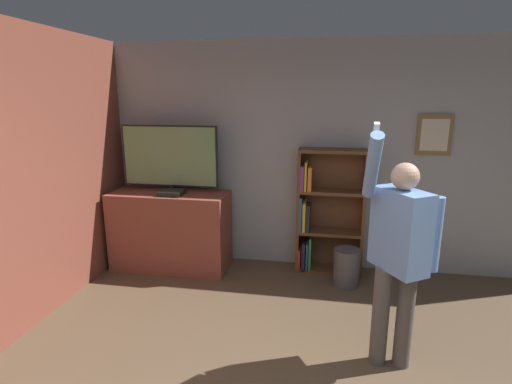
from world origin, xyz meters
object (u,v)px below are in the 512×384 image
at_px(bookshelf, 324,213).
at_px(person, 399,249).
at_px(game_console, 171,193).
at_px(waste_bin, 346,267).
at_px(television, 170,157).

height_order(bookshelf, person, person).
xyz_separation_m(game_console, bookshelf, (1.75, 0.33, -0.25)).
xyz_separation_m(game_console, waste_bin, (2.02, -0.03, -0.76)).
bearing_deg(person, waste_bin, 159.35).
bearing_deg(television, bookshelf, 4.47).
xyz_separation_m(bookshelf, person, (0.55, -1.68, 0.26)).
distance_m(television, waste_bin, 2.40).
distance_m(game_console, person, 2.67).
bearing_deg(television, waste_bin, -6.05).
distance_m(television, game_console, 0.43).
distance_m(game_console, waste_bin, 2.16).
distance_m(bookshelf, waste_bin, 0.68).
bearing_deg(bookshelf, game_console, -169.21).
xyz_separation_m(television, waste_bin, (2.10, -0.22, -1.14)).
bearing_deg(bookshelf, waste_bin, -53.62).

